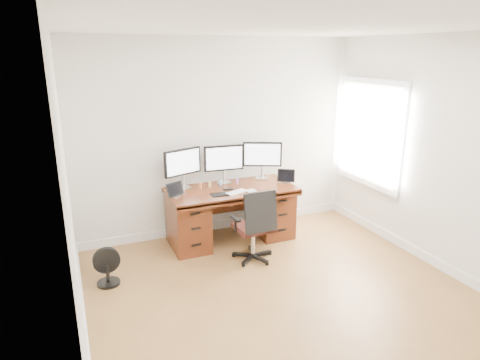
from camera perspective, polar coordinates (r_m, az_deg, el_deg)
name	(u,v)px	position (r m, az deg, el deg)	size (l,w,h in m)	color
ground	(297,310)	(4.54, 7.64, -16.75)	(4.50, 4.50, 0.00)	olive
back_wall	(219,138)	(5.94, -2.80, 5.63)	(4.00, 0.10, 2.70)	white
right_wall	(454,159)	(5.32, 26.60, 2.56)	(0.10, 4.50, 2.70)	white
desk	(231,212)	(5.83, -1.26, -4.29)	(1.70, 0.80, 0.75)	#502210
office_chair	(255,237)	(5.30, 1.96, -7.64)	(0.54, 0.51, 0.93)	black
floor_fan	(107,267)	(5.04, -17.29, -11.04)	(0.30, 0.25, 0.44)	black
monitor_left	(183,163)	(5.67, -7.65, 2.20)	(0.53, 0.21, 0.53)	silver
monitor_center	(224,159)	(5.84, -2.16, 2.77)	(0.55, 0.16, 0.53)	silver
monitor_right	(262,156)	(6.06, 2.99, 3.28)	(0.52, 0.26, 0.53)	silver
tablet_left	(175,190)	(5.39, -8.62, -1.37)	(0.25, 0.16, 0.19)	silver
tablet_right	(286,177)	(5.95, 6.21, 0.45)	(0.24, 0.18, 0.19)	silver
keyboard	(237,192)	(5.51, -0.45, -1.63)	(0.29, 0.13, 0.01)	white
trackpad	(251,191)	(5.58, 1.49, -1.44)	(0.12, 0.12, 0.01)	silver
drawing_tablet	(220,194)	(5.44, -2.65, -1.93)	(0.23, 0.15, 0.01)	black
phone	(228,189)	(5.64, -1.59, -1.22)	(0.14, 0.07, 0.01)	black
figurine_orange	(201,185)	(5.69, -5.28, -0.70)	(0.03, 0.03, 0.08)	#FB9949
figurine_yellow	(210,184)	(5.73, -4.07, -0.55)	(0.03, 0.03, 0.08)	tan
figurine_blue	(221,183)	(5.78, -2.58, -0.37)	(0.03, 0.03, 0.08)	#68B8ED
figurine_purple	(237,181)	(5.86, -0.37, -0.10)	(0.03, 0.03, 0.08)	#9E55D8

